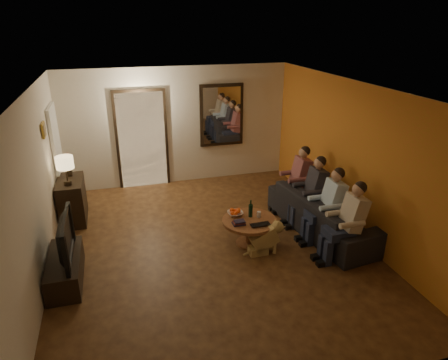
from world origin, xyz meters
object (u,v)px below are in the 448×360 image
object	(u,v)px
person_c	(312,194)
wine_bottle	(251,208)
coffee_table	(249,232)
bowl	(235,213)
dog	(264,238)
tv	(60,239)
person_a	(348,225)
person_b	(329,208)
sofa	(324,213)
laptop	(261,226)
table_lamp	(66,171)
person_d	(297,182)
dresser	(72,200)
tv_stand	(65,269)

from	to	relation	value
person_c	wine_bottle	distance (m)	1.29
coffee_table	bowl	distance (m)	0.38
dog	tv	bearing A→B (deg)	175.96
person_a	dog	bearing A→B (deg)	157.32
tv	person_b	bearing A→B (deg)	-89.86
sofa	dog	world-z (taller)	sofa
person_a	person_b	size ratio (longest dim) A/B	1.00
tv	laptop	bearing A→B (deg)	-90.63
person_b	tv	bearing A→B (deg)	-179.86
sofa	person_b	bearing A→B (deg)	154.38
laptop	person_c	bearing A→B (deg)	26.82
person_b	coffee_table	distance (m)	1.38
person_c	laptop	xyz separation A→B (m)	(-1.21, -0.64, -0.14)
sofa	table_lamp	bearing A→B (deg)	64.37
tv	sofa	distance (m)	4.32
dog	table_lamp	bearing A→B (deg)	146.45
tv	dog	distance (m)	3.05
sofa	person_a	distance (m)	0.94
person_b	wine_bottle	bearing A→B (deg)	165.01
person_b	person_d	bearing A→B (deg)	90.00
person_a	laptop	world-z (taller)	person_a
dresser	sofa	xyz separation A→B (m)	(4.29, -1.65, -0.05)
sofa	dog	distance (m)	1.34
tv	person_c	world-z (taller)	person_c
table_lamp	wine_bottle	size ratio (longest dim) A/B	1.74
person_c	bowl	distance (m)	1.50
tv	wine_bottle	size ratio (longest dim) A/B	3.48
person_b	bowl	xyz separation A→B (m)	(-1.49, 0.46, -0.12)
person_d	dresser	bearing A→B (deg)	169.84
tv_stand	tv	distance (m)	0.50
table_lamp	dog	size ratio (longest dim) A/B	0.96
sofa	coffee_table	world-z (taller)	sofa
laptop	sofa	bearing A→B (deg)	13.51
dresser	laptop	size ratio (longest dim) A/B	2.74
sofa	wine_bottle	distance (m)	1.38
dresser	laptop	distance (m)	3.59
dresser	coffee_table	distance (m)	3.36
person_a	laptop	distance (m)	1.34
person_a	person_d	xyz separation A→B (m)	(0.00, 1.80, 0.00)
wine_bottle	laptop	xyz separation A→B (m)	(0.05, -0.38, -0.14)
dresser	coffee_table	size ratio (longest dim) A/B	0.99
tv	bowl	size ratio (longest dim) A/B	4.16
tv_stand	bowl	xyz separation A→B (m)	(2.70, 0.47, 0.29)
dog	wine_bottle	size ratio (longest dim) A/B	1.81
coffee_table	sofa	bearing A→B (deg)	2.55
dresser	person_c	distance (m)	4.41
tv_stand	wine_bottle	bearing A→B (deg)	6.75
person_c	bowl	world-z (taller)	person_c
person_c	person_d	distance (m)	0.60
person_a	coffee_table	distance (m)	1.60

